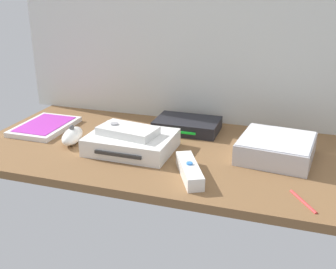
# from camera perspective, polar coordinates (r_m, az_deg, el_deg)

# --- Properties ---
(ground_plane) EXTENTS (1.00, 0.48, 0.02)m
(ground_plane) POSITION_cam_1_polar(r_m,az_deg,el_deg) (1.06, -0.00, -2.52)
(ground_plane) COLOR brown
(ground_plane) RESTS_ON ground
(back_wall) EXTENTS (1.10, 0.01, 0.64)m
(back_wall) POSITION_cam_1_polar(r_m,az_deg,el_deg) (1.21, 3.77, 16.57)
(back_wall) COLOR silver
(back_wall) RESTS_ON ground
(game_console) EXTENTS (0.21, 0.17, 0.04)m
(game_console) POSITION_cam_1_polar(r_m,az_deg,el_deg) (1.04, -5.08, -1.09)
(game_console) COLOR white
(game_console) RESTS_ON ground_plane
(mini_computer) EXTENTS (0.19, 0.19, 0.05)m
(mini_computer) POSITION_cam_1_polar(r_m,az_deg,el_deg) (1.03, 14.78, -1.83)
(mini_computer) COLOR silver
(mini_computer) RESTS_ON ground_plane
(game_case) EXTENTS (0.14, 0.19, 0.02)m
(game_case) POSITION_cam_1_polar(r_m,az_deg,el_deg) (1.25, -16.72, 1.09)
(game_case) COLOR white
(game_case) RESTS_ON ground_plane
(network_router) EXTENTS (0.18, 0.12, 0.03)m
(network_router) POSITION_cam_1_polar(r_m,az_deg,el_deg) (1.18, 2.70, 1.32)
(network_router) COLOR black
(network_router) RESTS_ON ground_plane
(remote_wand) EXTENTS (0.10, 0.15, 0.03)m
(remote_wand) POSITION_cam_1_polar(r_m,az_deg,el_deg) (0.91, 2.99, -4.99)
(remote_wand) COLOR white
(remote_wand) RESTS_ON ground_plane
(remote_nunchuk) EXTENTS (0.06, 0.11, 0.05)m
(remote_nunchuk) POSITION_cam_1_polar(r_m,az_deg,el_deg) (1.12, -13.14, -0.18)
(remote_nunchuk) COLOR white
(remote_nunchuk) RESTS_ON ground_plane
(remote_classic_pad) EXTENTS (0.15, 0.10, 0.02)m
(remote_classic_pad) POSITION_cam_1_polar(r_m,az_deg,el_deg) (1.03, -5.60, 0.53)
(remote_classic_pad) COLOR white
(remote_classic_pad) RESTS_ON game_console
(stylus_pen) EXTENTS (0.05, 0.08, 0.01)m
(stylus_pen) POSITION_cam_1_polar(r_m,az_deg,el_deg) (0.86, 18.27, -8.67)
(stylus_pen) COLOR red
(stylus_pen) RESTS_ON ground_plane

